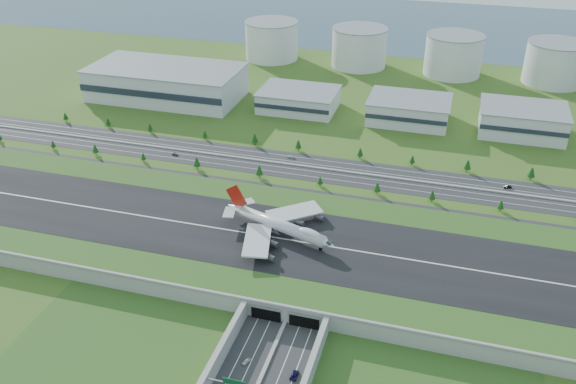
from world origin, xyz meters
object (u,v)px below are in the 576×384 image
(car_5, at_px, (507,187))
(car_4, at_px, (175,154))
(boeing_747, at_px, (279,225))
(car_0, at_px, (246,361))
(car_7, at_px, (290,157))
(car_2, at_px, (295,375))
(fuel_tank_a, at_px, (272,40))

(car_5, bearing_deg, car_4, -108.99)
(boeing_747, relative_size, car_4, 14.00)
(car_5, bearing_deg, boeing_747, -72.11)
(boeing_747, xyz_separation_m, car_5, (113.62, 98.26, -12.87))
(car_0, bearing_deg, car_7, 123.14)
(car_4, bearing_deg, car_0, -135.72)
(car_0, height_order, car_2, car_2)
(car_4, relative_size, car_7, 0.87)
(car_0, relative_size, car_7, 0.81)
(car_5, bearing_deg, car_2, -47.48)
(car_2, bearing_deg, car_5, -110.97)
(boeing_747, height_order, car_0, boeing_747)
(car_0, xyz_separation_m, car_4, (-108.96, 163.93, 0.05))
(car_7, bearing_deg, car_2, 25.41)
(car_2, distance_m, car_4, 210.10)
(fuel_tank_a, distance_m, car_5, 299.39)
(fuel_tank_a, xyz_separation_m, car_5, (214.46, -208.24, -16.56))
(boeing_747, distance_m, car_4, 129.40)
(fuel_tank_a, bearing_deg, car_5, -44.16)
(fuel_tank_a, xyz_separation_m, car_4, (2.89, -222.94, -16.60))
(car_2, distance_m, car_5, 198.12)
(fuel_tank_a, bearing_deg, car_2, -71.20)
(car_2, relative_size, car_4, 1.23)
(fuel_tank_a, relative_size, car_5, 10.09)
(boeing_747, xyz_separation_m, car_0, (11.01, -80.37, -12.97))
(fuel_tank_a, relative_size, boeing_747, 0.78)
(boeing_747, height_order, car_5, boeing_747)
(car_5, bearing_deg, car_7, -114.23)
(car_2, height_order, car_5, car_5)
(car_4, xyz_separation_m, car_7, (74.98, 17.72, -0.01))
(fuel_tank_a, relative_size, car_0, 11.78)
(boeing_747, relative_size, car_2, 11.38)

